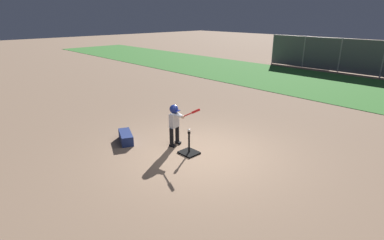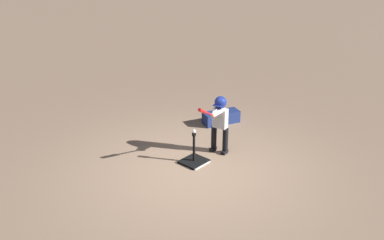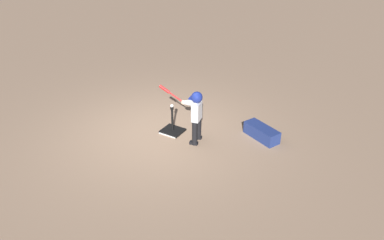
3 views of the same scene
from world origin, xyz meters
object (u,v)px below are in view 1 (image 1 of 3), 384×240
(batter_child, at_px, (175,120))
(batting_tee, at_px, (189,151))
(bleachers_right_center, at_px, (311,55))
(equipment_bag, at_px, (126,137))
(baseball, at_px, (189,130))

(batter_child, bearing_deg, batting_tee, -7.15)
(bleachers_right_center, bearing_deg, equipment_bag, -80.10)
(bleachers_right_center, relative_size, equipment_bag, 3.54)
(batter_child, xyz_separation_m, bleachers_right_center, (-4.28, 16.91, -0.12))
(bleachers_right_center, bearing_deg, batter_child, -75.79)
(baseball, xyz_separation_m, bleachers_right_center, (-4.93, 17.00, -0.02))
(batting_tee, bearing_deg, bleachers_right_center, 106.19)
(bleachers_right_center, xyz_separation_m, equipment_bag, (3.11, -17.80, -0.49))
(batter_child, relative_size, baseball, 16.53)
(batter_child, height_order, equipment_bag, batter_child)
(batter_child, relative_size, equipment_bag, 1.46)
(batting_tee, height_order, bleachers_right_center, bleachers_right_center)
(batter_child, relative_size, bleachers_right_center, 0.41)
(equipment_bag, bearing_deg, bleachers_right_center, 123.64)
(batter_child, distance_m, bleachers_right_center, 17.45)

